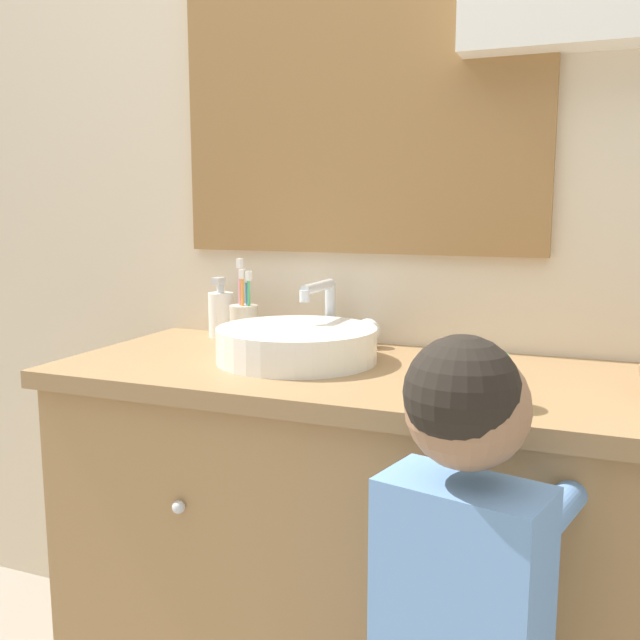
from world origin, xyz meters
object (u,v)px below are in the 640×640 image
(soap_dispenser, at_px, (221,313))
(sink_basin, at_px, (299,342))
(drinking_cup, at_px, (486,380))
(toothbrush_holder, at_px, (244,321))
(child_figure, at_px, (462,637))

(soap_dispenser, bearing_deg, sink_basin, -32.02)
(drinking_cup, bearing_deg, toothbrush_holder, 151.44)
(toothbrush_holder, bearing_deg, soap_dispenser, 151.39)
(sink_basin, height_order, child_figure, child_figure)
(sink_basin, height_order, drinking_cup, sink_basin)
(toothbrush_holder, relative_size, drinking_cup, 2.31)
(child_figure, xyz_separation_m, drinking_cup, (-0.02, 0.25, 0.29))
(child_figure, bearing_deg, sink_basin, 133.62)
(child_figure, distance_m, drinking_cup, 0.38)
(toothbrush_holder, relative_size, child_figure, 0.20)
(toothbrush_holder, xyz_separation_m, drinking_cup, (0.61, -0.33, -0.01))
(soap_dispenser, xyz_separation_m, drinking_cup, (0.70, -0.38, -0.01))
(sink_basin, xyz_separation_m, soap_dispenser, (-0.28, 0.18, 0.02))
(toothbrush_holder, bearing_deg, sink_basin, -33.48)
(drinking_cup, bearing_deg, sink_basin, 153.96)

